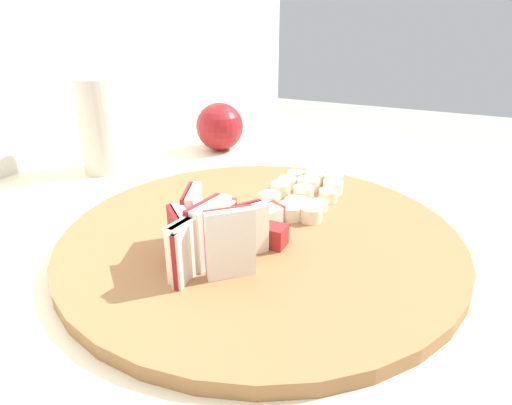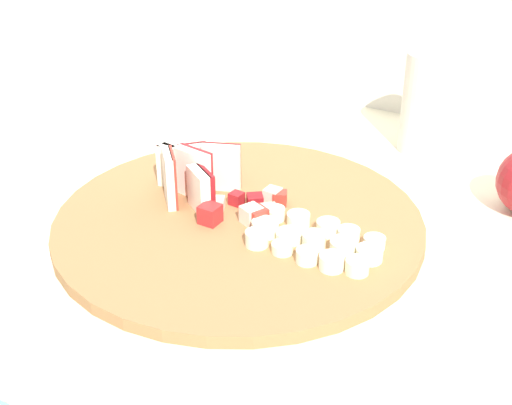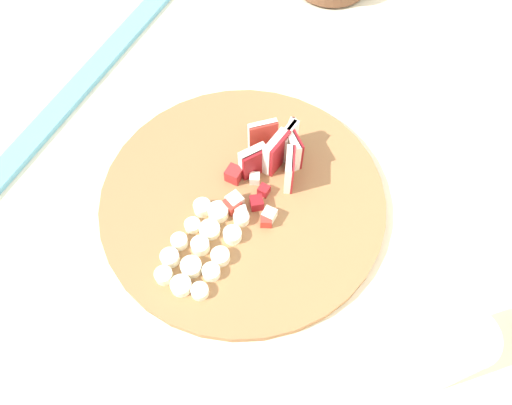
# 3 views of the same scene
# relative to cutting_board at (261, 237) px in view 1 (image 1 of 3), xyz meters

# --- Properties ---
(cutting_board) EXTENTS (0.41, 0.41, 0.01)m
(cutting_board) POSITION_rel_cutting_board_xyz_m (0.00, 0.00, 0.00)
(cutting_board) COLOR olive
(cutting_board) RESTS_ON tiled_countertop
(apple_wedge_fan) EXTENTS (0.10, 0.09, 0.06)m
(apple_wedge_fan) POSITION_rel_cutting_board_xyz_m (-0.08, 0.02, 0.03)
(apple_wedge_fan) COLOR #B22D23
(apple_wedge_fan) RESTS_ON cutting_board
(apple_dice_pile) EXTENTS (0.08, 0.10, 0.02)m
(apple_dice_pile) POSITION_rel_cutting_board_xyz_m (0.01, 0.01, 0.02)
(apple_dice_pile) COLOR maroon
(apple_dice_pile) RESTS_ON cutting_board
(banana_slice_rows) EXTENTS (0.15, 0.08, 0.02)m
(banana_slice_rows) POSITION_rel_cutting_board_xyz_m (0.10, -0.01, 0.01)
(banana_slice_rows) COLOR #F4EAC6
(banana_slice_rows) RESTS_ON cutting_board
(small_jar) EXTENTS (0.06, 0.06, 0.14)m
(small_jar) POSITION_rel_cutting_board_xyz_m (0.11, 0.30, 0.06)
(small_jar) COLOR beige
(small_jar) RESTS_ON tiled_countertop
(whole_apple) EXTENTS (0.08, 0.08, 0.08)m
(whole_apple) POSITION_rel_cutting_board_xyz_m (0.27, 0.19, 0.03)
(whole_apple) COLOR maroon
(whole_apple) RESTS_ON tiled_countertop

